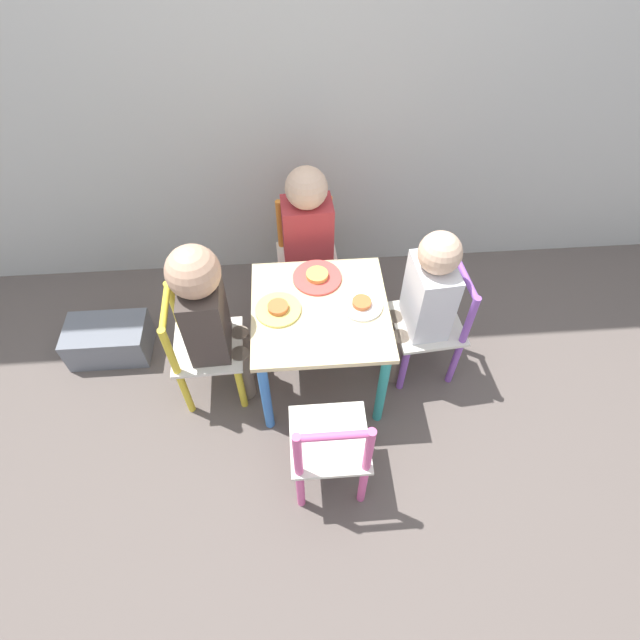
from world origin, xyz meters
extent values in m
plane|color=#5B514C|center=(0.00, 0.00, 0.00)|extent=(6.00, 6.00, 0.00)
cube|color=beige|center=(0.00, 0.00, 0.43)|extent=(0.49, 0.49, 0.02)
cylinder|color=#387AD1|center=(-0.21, -0.21, 0.21)|extent=(0.04, 0.04, 0.42)
cylinder|color=teal|center=(0.21, -0.21, 0.21)|extent=(0.04, 0.04, 0.42)
cylinder|color=#DB3D38|center=(-0.21, 0.21, 0.21)|extent=(0.04, 0.04, 0.42)
cylinder|color=green|center=(0.21, 0.21, 0.21)|extent=(0.04, 0.04, 0.42)
cube|color=silver|center=(0.42, 0.04, 0.27)|extent=(0.28, 0.28, 0.02)
cylinder|color=#8E51BC|center=(0.31, 0.13, 0.13)|extent=(0.03, 0.03, 0.26)
cylinder|color=#8E51BC|center=(0.33, -0.08, 0.13)|extent=(0.03, 0.03, 0.26)
cylinder|color=#8E51BC|center=(0.52, 0.15, 0.13)|extent=(0.03, 0.03, 0.26)
cylinder|color=#8E51BC|center=(0.54, -0.06, 0.13)|extent=(0.03, 0.03, 0.26)
cylinder|color=#8E51BC|center=(0.52, 0.15, 0.39)|extent=(0.03, 0.03, 0.25)
cylinder|color=#8E51BC|center=(0.54, -0.06, 0.39)|extent=(0.03, 0.03, 0.25)
cylinder|color=#8E51BC|center=(0.53, 0.05, 0.50)|extent=(0.04, 0.21, 0.02)
cube|color=silver|center=(-0.02, 0.43, 0.27)|extent=(0.27, 0.27, 0.02)
cylinder|color=orange|center=(-0.12, 0.31, 0.13)|extent=(0.03, 0.03, 0.26)
cylinder|color=orange|center=(0.09, 0.33, 0.13)|extent=(0.03, 0.03, 0.26)
cylinder|color=orange|center=(-0.13, 0.53, 0.13)|extent=(0.03, 0.03, 0.26)
cylinder|color=orange|center=(0.08, 0.54, 0.13)|extent=(0.03, 0.03, 0.26)
cylinder|color=orange|center=(-0.13, 0.53, 0.39)|extent=(0.03, 0.03, 0.25)
cylinder|color=orange|center=(0.08, 0.54, 0.39)|extent=(0.03, 0.03, 0.25)
cylinder|color=orange|center=(-0.03, 0.53, 0.50)|extent=(0.21, 0.04, 0.02)
cube|color=silver|center=(-0.43, -0.01, 0.27)|extent=(0.27, 0.27, 0.02)
cylinder|color=yellow|center=(-0.32, -0.12, 0.13)|extent=(0.03, 0.03, 0.26)
cylinder|color=yellow|center=(-0.32, 0.10, 0.13)|extent=(0.03, 0.03, 0.26)
cylinder|color=yellow|center=(-0.53, -0.12, 0.13)|extent=(0.03, 0.03, 0.26)
cylinder|color=yellow|center=(-0.54, 0.09, 0.13)|extent=(0.03, 0.03, 0.26)
cylinder|color=yellow|center=(-0.53, -0.12, 0.39)|extent=(0.03, 0.03, 0.25)
cylinder|color=yellow|center=(-0.54, 0.09, 0.39)|extent=(0.03, 0.03, 0.25)
cylinder|color=yellow|center=(-0.53, -0.02, 0.50)|extent=(0.03, 0.21, 0.02)
cube|color=silver|center=(0.00, -0.43, 0.27)|extent=(0.26, 0.26, 0.02)
cylinder|color=#E5599E|center=(0.11, -0.32, 0.13)|extent=(0.03, 0.03, 0.26)
cylinder|color=#E5599E|center=(-0.11, -0.32, 0.13)|extent=(0.03, 0.03, 0.26)
cylinder|color=#E5599E|center=(0.11, -0.53, 0.13)|extent=(0.03, 0.03, 0.26)
cylinder|color=#E5599E|center=(-0.10, -0.53, 0.13)|extent=(0.03, 0.03, 0.26)
cylinder|color=#E5599E|center=(0.11, -0.53, 0.39)|extent=(0.03, 0.03, 0.25)
cylinder|color=#E5599E|center=(-0.10, -0.53, 0.39)|extent=(0.03, 0.03, 0.25)
cylinder|color=#E5599E|center=(0.00, -0.53, 0.50)|extent=(0.21, 0.02, 0.02)
cylinder|color=#7A6B5B|center=(0.30, 0.08, 0.14)|extent=(0.07, 0.07, 0.28)
cylinder|color=#7A6B5B|center=(0.31, -0.02, 0.14)|extent=(0.07, 0.07, 0.28)
cube|color=silver|center=(0.40, 0.03, 0.43)|extent=(0.16, 0.21, 0.31)
sphere|color=#DBB293|center=(0.40, 0.03, 0.65)|extent=(0.15, 0.15, 0.15)
cylinder|color=#4C608E|center=(-0.07, 0.30, 0.14)|extent=(0.07, 0.07, 0.28)
cylinder|color=#4C608E|center=(0.03, 0.31, 0.14)|extent=(0.07, 0.07, 0.28)
cube|color=#B23338|center=(-0.02, 0.41, 0.43)|extent=(0.21, 0.15, 0.32)
sphere|color=#DBB293|center=(-0.02, 0.41, 0.66)|extent=(0.16, 0.16, 0.16)
cylinder|color=#7A6B5B|center=(-0.30, -0.06, 0.14)|extent=(0.07, 0.07, 0.28)
cylinder|color=#7A6B5B|center=(-0.31, 0.04, 0.14)|extent=(0.07, 0.07, 0.28)
cube|color=#423833|center=(-0.41, -0.01, 0.43)|extent=(0.15, 0.20, 0.31)
sphere|color=tan|center=(-0.41, -0.01, 0.67)|extent=(0.18, 0.18, 0.18)
cylinder|color=white|center=(0.15, 0.00, 0.44)|extent=(0.15, 0.15, 0.01)
cylinder|color=#CC6633|center=(0.15, 0.00, 0.46)|extent=(0.07, 0.07, 0.02)
cylinder|color=#E54C47|center=(0.00, 0.15, 0.44)|extent=(0.18, 0.18, 0.01)
cylinder|color=gold|center=(0.00, 0.15, 0.46)|extent=(0.08, 0.08, 0.02)
cylinder|color=#EADB66|center=(-0.15, 0.00, 0.44)|extent=(0.16, 0.16, 0.01)
cylinder|color=#CC6633|center=(-0.15, 0.00, 0.46)|extent=(0.07, 0.07, 0.02)
cube|color=slate|center=(-0.90, 0.20, 0.08)|extent=(0.34, 0.20, 0.16)
camera|label=1|loc=(-0.08, -1.16, 1.79)|focal=28.00mm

